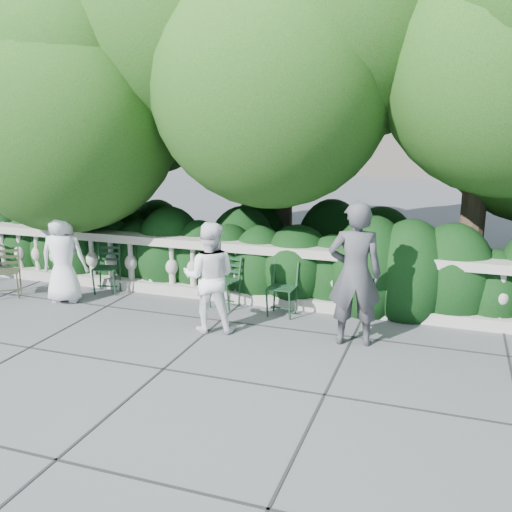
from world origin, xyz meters
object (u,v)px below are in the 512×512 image
(chair_d, at_px, (279,318))
(person_casual_man, at_px, (210,277))
(person_woman_grey, at_px, (355,274))
(chair_weathered, at_px, (8,299))
(person_businessman, at_px, (63,256))
(chair_b, at_px, (220,310))
(chair_c, at_px, (105,295))

(chair_d, height_order, person_casual_man, person_casual_man)
(chair_d, xyz_separation_m, person_woman_grey, (1.23, -0.60, 0.97))
(person_woman_grey, bearing_deg, chair_weathered, -11.98)
(chair_d, distance_m, person_businessman, 3.68)
(chair_weathered, xyz_separation_m, person_casual_man, (3.79, -0.16, 0.79))
(chair_b, distance_m, chair_weathered, 3.63)
(chair_b, distance_m, chair_c, 2.16)
(person_woman_grey, bearing_deg, person_businessman, -14.85)
(chair_b, xyz_separation_m, person_casual_man, (0.22, -0.87, 0.79))
(person_businessman, bearing_deg, chair_d, 173.21)
(chair_weathered, relative_size, person_woman_grey, 0.43)
(chair_weathered, bearing_deg, person_woman_grey, -34.66)
(chair_b, height_order, chair_d, same)
(chair_weathered, height_order, person_woman_grey, person_woman_grey)
(chair_weathered, distance_m, person_casual_man, 3.87)
(chair_b, height_order, person_woman_grey, person_woman_grey)
(chair_c, height_order, person_casual_man, person_casual_man)
(chair_d, bearing_deg, person_casual_man, -133.30)
(chair_c, distance_m, person_woman_grey, 4.56)
(person_businessman, bearing_deg, chair_c, -142.16)
(chair_c, height_order, chair_d, same)
(chair_c, relative_size, person_woman_grey, 0.43)
(person_businessman, relative_size, person_woman_grey, 0.79)
(chair_weathered, bearing_deg, person_casual_man, -37.29)
(chair_b, height_order, person_businessman, person_businessman)
(person_woman_grey, distance_m, person_casual_man, 2.03)
(chair_c, relative_size, chair_weathered, 1.00)
(chair_b, distance_m, person_casual_man, 1.19)
(chair_weathered, bearing_deg, person_businessman, -21.09)
(chair_weathered, distance_m, person_woman_grey, 5.88)
(chair_weathered, bearing_deg, chair_c, -6.95)
(person_woman_grey, bearing_deg, chair_c, -21.55)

